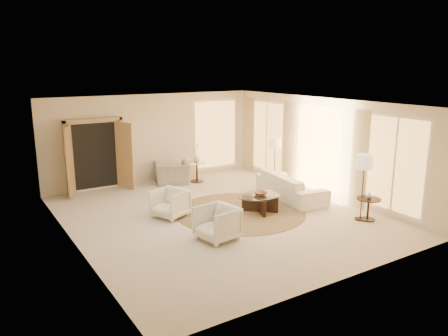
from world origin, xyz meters
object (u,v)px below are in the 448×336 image
sofa (291,186)px  bowl (260,193)px  armchair_right (217,222)px  end_vase (369,195)px  accent_chair (172,170)px  end_table (368,205)px  armchair_left (170,202)px  coffee_table (260,201)px  side_vase (197,158)px  side_table (197,170)px  floor_lamp_near (275,145)px  floor_lamp_far (364,165)px

sofa → bowl: 1.54m
armchair_right → end_vase: (3.72, -0.92, 0.22)m
bowl → accent_chair: bearing=100.7°
sofa → end_table: bearing=-162.1°
sofa → end_vase: (0.41, -2.37, 0.28)m
armchair_left → coffee_table: size_ratio=0.52×
end_table → bowl: size_ratio=1.75×
armchair_right → side_vase: bearing=147.3°
side_table → end_vase: bearing=-71.6°
armchair_left → end_vase: size_ratio=4.67×
armchair_left → end_table: (3.96, -2.77, -0.01)m
accent_chair → bowl: 3.78m
side_vase → end_table: bearing=-71.6°
bowl → side_vase: size_ratio=1.47×
armchair_left → side_table: armchair_left is taller
coffee_table → bowl: size_ratio=4.46×
side_table → bowl: size_ratio=1.99×
armchair_right → end_vase: bearing=67.0°
armchair_left → floor_lamp_near: floor_lamp_near is taller
accent_chair → bowl: size_ratio=3.15×
coffee_table → end_vase: end_vase is taller
side_table → side_vase: bearing=180.0°
armchair_right → floor_lamp_near: bearing=116.9°
coffee_table → accent_chair: bearing=100.7°
coffee_table → floor_lamp_near: 2.74m
end_vase → end_table: bearing=135.0°
floor_lamp_far → side_vase: bearing=107.5°
sofa → floor_lamp_far: floor_lamp_far is taller
coffee_table → floor_lamp_far: bearing=-45.7°
armchair_right → side_vase: side_vase is taller
side_table → bowl: bearing=-91.2°
sofa → floor_lamp_far: 2.50m
accent_chair → bowl: accent_chair is taller
accent_chair → floor_lamp_far: floor_lamp_far is taller
armchair_left → floor_lamp_near: 4.16m
end_table → sofa: bearing=99.7°
coffee_table → floor_lamp_near: bearing=43.3°
sofa → coffee_table: (-1.45, -0.50, -0.07)m
side_table → floor_lamp_near: 2.65m
sofa → side_table: size_ratio=3.66×
side_vase → armchair_right: bearing=-113.6°
sofa → end_vase: 2.42m
floor_lamp_near → bowl: bearing=-136.7°
accent_chair → side_table: bearing=-176.8°
armchair_left → floor_lamp_far: floor_lamp_far is taller
armchair_left → side_vase: bearing=116.2°
armchair_right → bowl: size_ratio=2.43×
accent_chair → side_table: size_ratio=1.58×
side_table → sofa: bearing=-65.3°
side_table → side_vase: 0.37m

